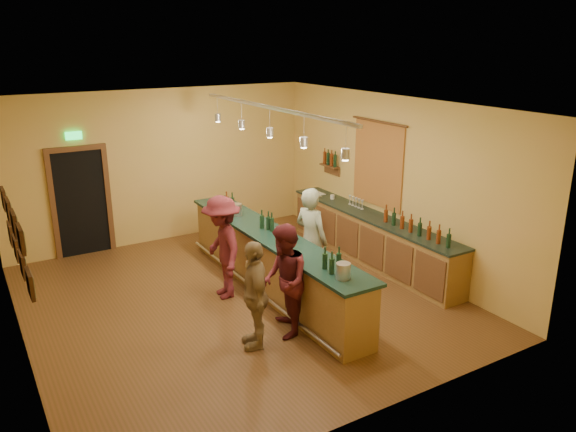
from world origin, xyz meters
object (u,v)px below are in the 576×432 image
tasting_bar (271,258)px  bar_stool (310,221)px  bartender (311,240)px  customer_b (255,294)px  customer_c (222,247)px  back_counter (371,238)px  customer_a (284,281)px

tasting_bar → bar_stool: size_ratio=7.36×
bartender → customer_b: size_ratio=1.16×
customer_b → customer_c: size_ratio=0.90×
bartender → customer_c: 1.50m
tasting_bar → customer_b: (-1.06, -1.44, 0.18)m
customer_c → bar_stool: customer_c is taller
bartender → customer_b: bartender is taller
back_counter → customer_b: 3.77m
customer_b → customer_c: (0.28, 1.68, 0.09)m
customer_b → customer_c: customer_c is taller
tasting_bar → customer_a: 1.49m
tasting_bar → bar_stool: (1.75, 1.47, -0.06)m
back_counter → tasting_bar: bearing=-175.5°
back_counter → bartender: (-1.71, -0.48, 0.43)m
bar_stool → customer_b: bearing=-134.1°
customer_a → bar_stool: bearing=163.6°
bartender → bar_stool: bearing=-47.6°
tasting_bar → customer_b: 1.80m
tasting_bar → bartender: size_ratio=2.79×
bartender → customer_b: bearing=109.1°
customer_a → customer_c: customer_c is taller
back_counter → bartender: bartender is taller
customer_b → back_counter: bearing=133.8°
customer_c → bar_stool: bearing=123.5°
bartender → bar_stool: 2.13m
customer_a → customer_b: size_ratio=1.07×
bartender → customer_c: (-1.40, 0.55, -0.04)m
customer_b → customer_c: 1.71m
bartender → customer_a: (-1.16, -1.07, -0.07)m
back_counter → customer_a: bearing=-151.7°
back_counter → bar_stool: (-0.58, 1.29, 0.06)m
back_counter → customer_c: bearing=178.8°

